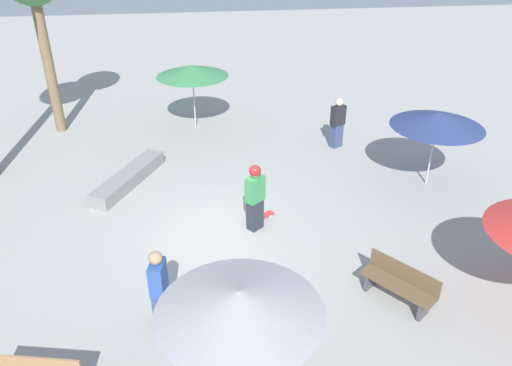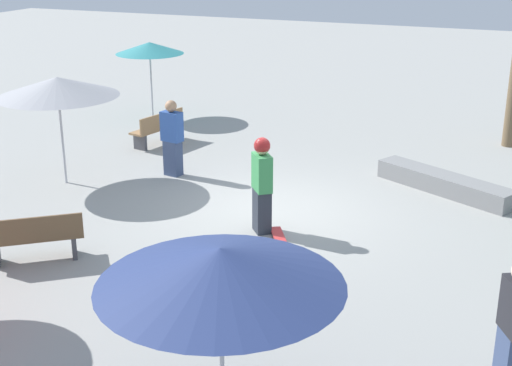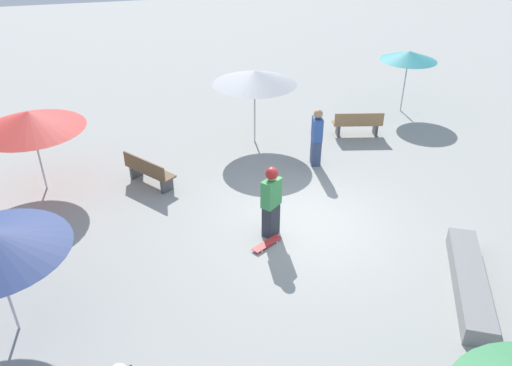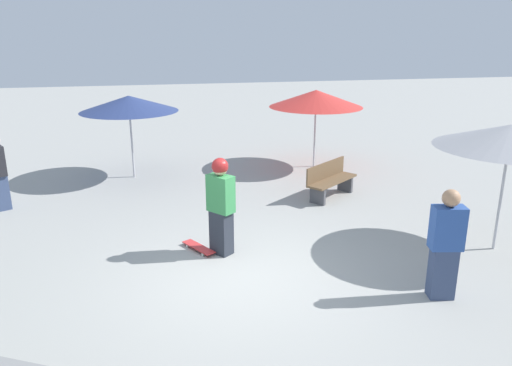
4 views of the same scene
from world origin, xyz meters
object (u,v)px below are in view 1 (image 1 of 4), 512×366
object	(u,v)px
bench_far	(399,284)
shade_umbrella_grey	(239,302)
skateboard	(261,217)
bystander_watching	(159,289)
bystander_far	(337,123)
shade_umbrella_navy	(438,120)
shade_umbrella_green	(192,71)
skater_main	(255,195)
concrete_ledge	(129,178)

from	to	relation	value
bench_far	shade_umbrella_grey	size ratio (longest dim) A/B	0.59
skateboard	shade_umbrella_grey	xyz separation A→B (m)	(-1.07, -5.41, 2.09)
shade_umbrella_grey	bystander_watching	bearing A→B (deg)	125.09
bystander_far	bench_far	bearing A→B (deg)	56.49
bench_far	shade_umbrella_grey	world-z (taller)	shade_umbrella_grey
shade_umbrella_navy	shade_umbrella_green	size ratio (longest dim) A/B	1.02
bystander_watching	skateboard	bearing A→B (deg)	-24.29
shade_umbrella_navy	bystander_watching	world-z (taller)	shade_umbrella_navy
bystander_watching	shade_umbrella_green	bearing A→B (deg)	5.78
skater_main	concrete_ledge	size ratio (longest dim) A/B	0.59
shade_umbrella_grey	concrete_ledge	bearing A→B (deg)	108.07
shade_umbrella_navy	bystander_watching	size ratio (longest dim) A/B	1.50
skateboard	shade_umbrella_navy	bearing A→B (deg)	-16.23
bystander_watching	bystander_far	xyz separation A→B (m)	(5.60, 7.60, -0.00)
concrete_ledge	shade_umbrella_navy	bearing A→B (deg)	-7.27
skater_main	shade_umbrella_green	distance (m)	7.07
skater_main	shade_umbrella_navy	xyz separation A→B (m)	(5.35, 1.68, 1.06)
skateboard	concrete_ledge	xyz separation A→B (m)	(-3.62, 2.39, 0.14)
concrete_ledge	bystander_far	world-z (taller)	bystander_far
concrete_ledge	bench_far	size ratio (longest dim) A/B	2.00
shade_umbrella_green	bystander_watching	size ratio (longest dim) A/B	1.47
skateboard	shade_umbrella_grey	world-z (taller)	shade_umbrella_grey
bench_far	bystander_watching	size ratio (longest dim) A/B	0.89
shade_umbrella_navy	bystander_far	xyz separation A→B (m)	(-1.99, 2.86, -1.17)
bench_far	shade_umbrella_navy	size ratio (longest dim) A/B	0.59
bench_far	shade_umbrella_green	world-z (taller)	shade_umbrella_green
concrete_ledge	bench_far	distance (m)	8.39
bystander_watching	bystander_far	size ratio (longest dim) A/B	1.00
skateboard	bench_far	distance (m)	4.22
skater_main	shade_umbrella_navy	size ratio (longest dim) A/B	0.69
skateboard	bystander_far	world-z (taller)	bystander_far
skater_main	bystander_far	world-z (taller)	skater_main
shade_umbrella_green	bystander_far	xyz separation A→B (m)	(4.72, -2.29, -1.30)
skater_main	bystander_far	xyz separation A→B (m)	(3.37, 4.54, -0.11)
shade_umbrella_grey	bystander_far	world-z (taller)	shade_umbrella_grey
skater_main	shade_umbrella_green	bearing A→B (deg)	62.40
concrete_ledge	shade_umbrella_green	distance (m)	4.94
concrete_ledge	bystander_watching	xyz separation A→B (m)	(1.18, -5.86, 0.67)
bench_far	shade_umbrella_green	xyz separation A→B (m)	(-3.97, 9.87, 1.73)
skateboard	bench_far	world-z (taller)	bench_far
shade_umbrella_grey	bystander_far	size ratio (longest dim) A/B	1.49
shade_umbrella_grey	bench_far	bearing A→B (deg)	29.46
concrete_ledge	bench_far	bearing A→B (deg)	-44.06
skateboard	concrete_ledge	distance (m)	4.34
shade_umbrella_grey	skater_main	bearing A→B (deg)	80.15
shade_umbrella_green	skater_main	bearing A→B (deg)	-78.77
shade_umbrella_green	bystander_far	bearing A→B (deg)	-25.90
skateboard	shade_umbrella_green	distance (m)	6.94
bench_far	shade_umbrella_green	size ratio (longest dim) A/B	0.60
shade_umbrella_grey	shade_umbrella_navy	distance (m)	9.13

